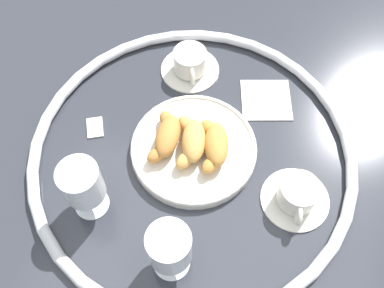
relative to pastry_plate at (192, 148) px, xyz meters
The scene contains 12 objects.
ground_plane 0.02m from the pastry_plate, 161.12° to the right, with size 2.20×2.20×0.00m, color #2D3038.
table_chrome_rim 0.01m from the pastry_plate, 161.12° to the right, with size 0.68×0.68×0.02m, color silver.
pastry_plate is the anchor object (origin of this frame).
croissant_large 0.06m from the pastry_plate, 86.90° to the right, with size 0.13×0.09×0.04m.
croissant_small 0.03m from the pastry_plate, 102.39° to the left, with size 0.13×0.08×0.04m.
croissant_extra 0.06m from the pastry_plate, 93.75° to the left, with size 0.14×0.07×0.04m.
coffee_cup_near 0.22m from the pastry_plate, 16.00° to the left, with size 0.14×0.14×0.06m.
coffee_cup_far 0.23m from the pastry_plate, 104.11° to the right, with size 0.14×0.14×0.06m.
juice_glass_left 0.24m from the pastry_plate, 135.96° to the left, with size 0.08×0.08×0.14m.
juice_glass_right 0.25m from the pastry_plate, behind, with size 0.08×0.08×0.14m.
sugar_packet 0.22m from the pastry_plate, 89.63° to the left, with size 0.05×0.03×0.01m, color white.
folded_napkin 0.21m from the pastry_plate, 37.18° to the right, with size 0.11×0.11×0.01m, color silver.
Camera 1 is at (-0.42, -0.11, 0.82)m, focal length 41.52 mm.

